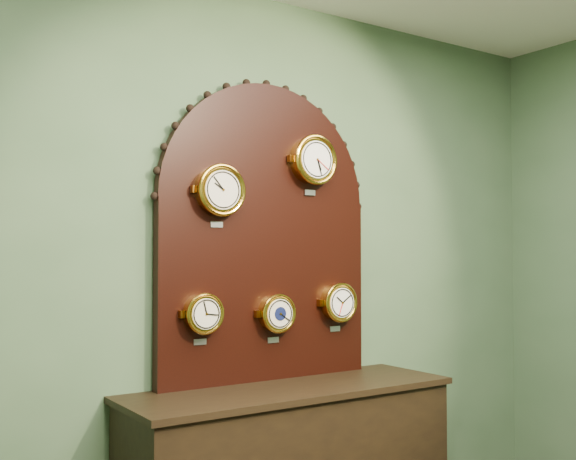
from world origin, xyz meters
TOP-DOWN VIEW (x-y plane):
  - wall_back at (0.00, 2.50)m, footprint 4.00×0.00m
  - display_board at (0.00, 2.45)m, footprint 1.26×0.06m
  - roman_clock at (-0.30, 2.38)m, footprint 0.25×0.08m
  - arabic_clock at (0.25, 2.38)m, footprint 0.27×0.08m
  - hygrometer at (-0.39, 2.38)m, footprint 0.20×0.08m
  - barometer at (0.02, 2.38)m, footprint 0.20×0.08m
  - tide_clock at (0.41, 2.38)m, footprint 0.21×0.08m

SIDE VIEW (x-z plane):
  - barometer at x=0.02m, z-range 1.04..1.29m
  - hygrometer at x=-0.39m, z-range 1.06..1.31m
  - tide_clock at x=0.41m, z-range 1.07..1.34m
  - wall_back at x=0.00m, z-range -0.60..3.40m
  - display_board at x=0.00m, z-range 0.86..2.39m
  - roman_clock at x=-0.30m, z-range 1.62..1.92m
  - arabic_clock at x=0.25m, z-range 1.80..2.11m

